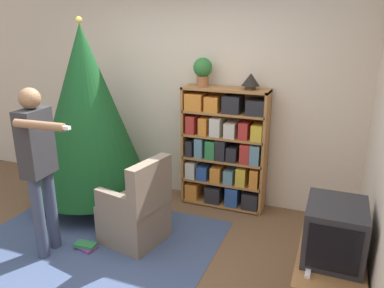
{
  "coord_description": "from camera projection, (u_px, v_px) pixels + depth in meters",
  "views": [
    {
      "loc": [
        1.62,
        -2.36,
        2.17
      ],
      "look_at": [
        0.36,
        0.86,
        1.05
      ],
      "focal_mm": 35.0,
      "sensor_mm": 36.0,
      "label": 1
    }
  ],
  "objects": [
    {
      "name": "ground_plane",
      "position": [
        119.0,
        279.0,
        3.33
      ],
      "size": [
        14.0,
        14.0,
        0.0
      ],
      "primitive_type": "plane",
      "color": "brown"
    },
    {
      "name": "wall_back",
      "position": [
        197.0,
        96.0,
        4.65
      ],
      "size": [
        8.0,
        0.1,
        2.6
      ],
      "color": "beige",
      "rests_on": "ground_plane"
    },
    {
      "name": "area_rug",
      "position": [
        94.0,
        244.0,
        3.84
      ],
      "size": [
        2.42,
        1.91,
        0.01
      ],
      "color": "#3D4C70",
      "rests_on": "ground_plane"
    },
    {
      "name": "bookshelf",
      "position": [
        224.0,
        149.0,
        4.47
      ],
      "size": [
        1.01,
        0.3,
        1.47
      ],
      "color": "#A8703D",
      "rests_on": "ground_plane"
    },
    {
      "name": "tv_stand",
      "position": [
        327.0,
        285.0,
        2.88
      ],
      "size": [
        0.48,
        0.9,
        0.51
      ],
      "color": "#996638",
      "rests_on": "ground_plane"
    },
    {
      "name": "television",
      "position": [
        335.0,
        232.0,
        2.73
      ],
      "size": [
        0.42,
        0.5,
        0.43
      ],
      "color": "#28282D",
      "rests_on": "tv_stand"
    },
    {
      "name": "game_remote",
      "position": [
        308.0,
        272.0,
        2.61
      ],
      "size": [
        0.04,
        0.12,
        0.02
      ],
      "color": "white",
      "rests_on": "tv_stand"
    },
    {
      "name": "christmas_tree",
      "position": [
        87.0,
        111.0,
        4.35
      ],
      "size": [
        1.39,
        1.39,
        2.24
      ],
      "color": "#4C3323",
      "rests_on": "ground_plane"
    },
    {
      "name": "armchair",
      "position": [
        137.0,
        213.0,
        3.83
      ],
      "size": [
        0.67,
        0.66,
        0.92
      ],
      "rotation": [
        0.0,
        0.0,
        -1.76
      ],
      "color": "#7A6B5B",
      "rests_on": "ground_plane"
    },
    {
      "name": "standing_person",
      "position": [
        39.0,
        160.0,
        3.43
      ],
      "size": [
        0.64,
        0.47,
        1.64
      ],
      "rotation": [
        0.0,
        0.0,
        -1.52
      ],
      "color": "#38425B",
      "rests_on": "ground_plane"
    },
    {
      "name": "potted_plant",
      "position": [
        203.0,
        70.0,
        4.3
      ],
      "size": [
        0.22,
        0.22,
        0.33
      ],
      "color": "#935B38",
      "rests_on": "bookshelf"
    },
    {
      "name": "table_lamp",
      "position": [
        251.0,
        80.0,
        4.13
      ],
      "size": [
        0.2,
        0.2,
        0.18
      ],
      "color": "#473828",
      "rests_on": "bookshelf"
    },
    {
      "name": "book_pile_near_tree",
      "position": [
        116.0,
        220.0,
        4.25
      ],
      "size": [
        0.21,
        0.17,
        0.08
      ],
      "color": "#232328",
      "rests_on": "ground_plane"
    },
    {
      "name": "book_pile_by_chair",
      "position": [
        86.0,
        246.0,
        3.76
      ],
      "size": [
        0.23,
        0.17,
        0.06
      ],
      "color": "#843889",
      "rests_on": "ground_plane"
    }
  ]
}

